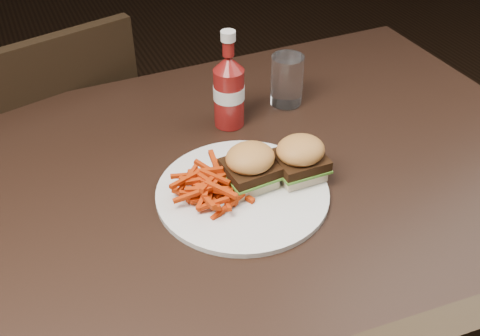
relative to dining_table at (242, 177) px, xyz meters
name	(u,v)px	position (x,y,z in m)	size (l,w,h in m)	color
dining_table	(242,177)	(0.00, 0.00, 0.00)	(1.20, 0.80, 0.04)	black
chair_far	(49,168)	(-0.31, 0.59, -0.30)	(0.41, 0.41, 0.04)	black
plate	(242,193)	(-0.03, -0.07, 0.03)	(0.29, 0.29, 0.01)	white
sandwich_half_a	(250,178)	(-0.01, -0.06, 0.04)	(0.07, 0.07, 0.02)	beige
sandwich_half_b	(299,170)	(0.08, -0.07, 0.04)	(0.07, 0.07, 0.02)	beige
fries_pile	(211,185)	(-0.08, -0.06, 0.05)	(0.10, 0.10, 0.04)	#AF2503
ketchup_bottle	(229,98)	(0.04, 0.14, 0.08)	(0.06, 0.06, 0.12)	maroon
tumbler	(287,80)	(0.17, 0.16, 0.08)	(0.07, 0.07, 0.10)	white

